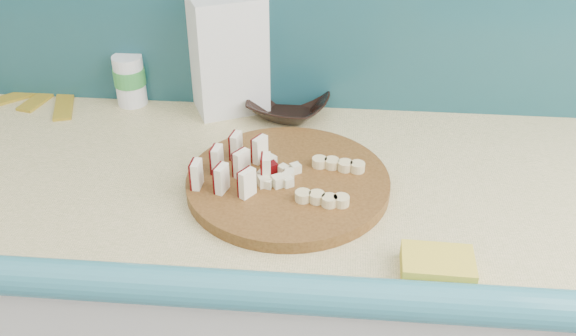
# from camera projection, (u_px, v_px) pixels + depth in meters

# --- Properties ---
(cutting_board) EXTENTS (0.43, 0.43, 0.02)m
(cutting_board) POSITION_uv_depth(u_px,v_px,m) (288.00, 183.00, 1.14)
(cutting_board) COLOR #41250E
(cutting_board) RESTS_ON kitchen_counter
(apple_wedges) EXTENTS (0.14, 0.15, 0.05)m
(apple_wedges) POSITION_uv_depth(u_px,v_px,m) (235.00, 165.00, 1.12)
(apple_wedges) COLOR #FCEDC9
(apple_wedges) RESTS_ON cutting_board
(apple_chunks) EXTENTS (0.06, 0.06, 0.02)m
(apple_chunks) POSITION_uv_depth(u_px,v_px,m) (275.00, 171.00, 1.14)
(apple_chunks) COLOR #EFE4BF
(apple_chunks) RESTS_ON cutting_board
(banana_slices) EXTENTS (0.11, 0.15, 0.02)m
(banana_slices) POSITION_uv_depth(u_px,v_px,m) (331.00, 181.00, 1.11)
(banana_slices) COLOR #D8C184
(banana_slices) RESTS_ON cutting_board
(brown_bowl) EXTENTS (0.21, 0.21, 0.04)m
(brown_bowl) POSITION_uv_depth(u_px,v_px,m) (288.00, 106.00, 1.37)
(brown_bowl) COLOR black
(brown_bowl) RESTS_ON kitchen_counter
(flour_bag) EXTENTS (0.18, 0.16, 0.25)m
(flour_bag) POSITION_uv_depth(u_px,v_px,m) (229.00, 54.00, 1.34)
(flour_bag) COLOR silver
(flour_bag) RESTS_ON kitchen_counter
(canister) EXTENTS (0.07, 0.07, 0.11)m
(canister) POSITION_uv_depth(u_px,v_px,m) (130.00, 79.00, 1.39)
(canister) COLOR white
(canister) RESTS_ON kitchen_counter
(sponge) EXTENTS (0.11, 0.08, 0.03)m
(sponge) POSITION_uv_depth(u_px,v_px,m) (437.00, 266.00, 0.95)
(sponge) COLOR gold
(sponge) RESTS_ON kitchen_counter
(banana_peel) EXTENTS (0.24, 0.21, 0.01)m
(banana_peel) POSITION_uv_depth(u_px,v_px,m) (42.00, 97.00, 1.44)
(banana_peel) COLOR gold
(banana_peel) RESTS_ON kitchen_counter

